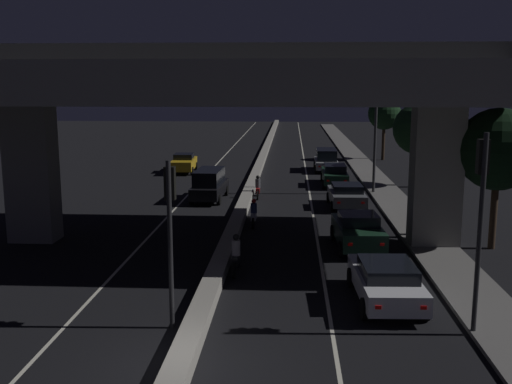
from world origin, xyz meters
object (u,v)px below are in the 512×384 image
object	(u,v)px
traffic_light_left_of_median	(170,215)
traffic_light_right_of_median	(481,200)
street_lamp	(370,121)
car_white_lead	(386,281)
car_dark_green_fourth	(335,174)
pedestrian_on_sidewalk	(426,218)
car_dark_green_second	(358,230)
car_black_lead_oncoming	(209,184)
motorcycle_black_filtering_near	(236,257)
motorcycle_white_filtering_mid	(254,214)
motorcycle_red_filtering_far	(258,188)
car_silver_fifth	(326,159)
car_grey_third	(347,195)
car_taxi_yellow_second_oncoming	(184,163)

from	to	relation	value
traffic_light_left_of_median	traffic_light_right_of_median	xyz separation A→B (m)	(8.64, -0.01, 0.53)
street_lamp	car_white_lead	bearing A→B (deg)	-95.51
traffic_light_right_of_median	street_lamp	bearing A→B (deg)	90.52
car_dark_green_fourth	pedestrian_on_sidewalk	distance (m)	14.76
car_dark_green_second	pedestrian_on_sidewalk	bearing A→B (deg)	-60.65
car_white_lead	pedestrian_on_sidewalk	size ratio (longest dim) A/B	2.93
car_black_lead_oncoming	motorcycle_black_filtering_near	xyz separation A→B (m)	(2.95, -14.28, -0.36)
car_white_lead	motorcycle_white_filtering_mid	xyz separation A→B (m)	(-4.95, 10.57, -0.17)
traffic_light_left_of_median	motorcycle_white_filtering_mid	bearing A→B (deg)	83.01
street_lamp	car_dark_green_second	distance (m)	13.96
motorcycle_red_filtering_far	traffic_light_right_of_median	bearing A→B (deg)	-162.01
car_black_lead_oncoming	traffic_light_left_of_median	bearing A→B (deg)	6.85
street_lamp	car_silver_fifth	xyz separation A→B (m)	(-2.13, 10.43, -3.78)
street_lamp	pedestrian_on_sidewalk	distance (m)	11.81
car_grey_third	car_black_lead_oncoming	distance (m)	8.39
car_black_lead_oncoming	motorcycle_red_filtering_far	bearing A→B (deg)	108.65
car_dark_green_fourth	motorcycle_red_filtering_far	xyz separation A→B (m)	(-5.13, -5.07, -0.17)
traffic_light_left_of_median	car_dark_green_fourth	world-z (taller)	traffic_light_left_of_median
traffic_light_right_of_median	car_silver_fifth	bearing A→B (deg)	94.10
traffic_light_right_of_median	car_taxi_yellow_second_oncoming	bearing A→B (deg)	114.10
car_dark_green_second	car_black_lead_oncoming	size ratio (longest dim) A/B	0.92
car_white_lead	motorcycle_white_filtering_mid	size ratio (longest dim) A/B	2.38
traffic_light_left_of_median	car_grey_third	size ratio (longest dim) A/B	1.18
street_lamp	car_dark_green_fourth	world-z (taller)	street_lamp
car_dark_green_fourth	motorcycle_white_filtering_mid	distance (m)	13.43
street_lamp	car_dark_green_fourth	distance (m)	5.50
traffic_light_left_of_median	car_silver_fifth	distance (m)	33.22
car_grey_third	motorcycle_red_filtering_far	xyz separation A→B (m)	(-5.28, 2.56, -0.12)
street_lamp	motorcycle_black_filtering_near	bearing A→B (deg)	-112.63
traffic_light_right_of_median	motorcycle_red_filtering_far	distance (m)	21.84
motorcycle_black_filtering_near	motorcycle_red_filtering_far	bearing A→B (deg)	1.54
traffic_light_left_of_median	car_black_lead_oncoming	bearing A→B (deg)	94.58
motorcycle_black_filtering_near	motorcycle_white_filtering_mid	xyz separation A→B (m)	(0.19, 7.71, -0.05)
traffic_light_right_of_median	car_black_lead_oncoming	world-z (taller)	traffic_light_right_of_median
car_dark_green_second	motorcycle_red_filtering_far	bearing A→B (deg)	20.57
street_lamp	car_silver_fifth	size ratio (longest dim) A/B	1.77
car_dark_green_second	motorcycle_black_filtering_near	world-z (taller)	car_dark_green_second
motorcycle_black_filtering_near	car_grey_third	bearing A→B (deg)	-21.23
traffic_light_right_of_median	motorcycle_black_filtering_near	world-z (taller)	traffic_light_right_of_median
car_black_lead_oncoming	motorcycle_white_filtering_mid	size ratio (longest dim) A/B	2.46
car_silver_fifth	motorcycle_black_filtering_near	bearing A→B (deg)	170.12
car_taxi_yellow_second_oncoming	traffic_light_left_of_median	bearing A→B (deg)	6.90
car_silver_fifth	traffic_light_right_of_median	bearing A→B (deg)	-175.58
traffic_light_right_of_median	car_taxi_yellow_second_oncoming	size ratio (longest dim) A/B	1.32
car_white_lead	car_dark_green_second	xyz separation A→B (m)	(-0.20, 6.54, 0.05)
motorcycle_red_filtering_far	car_dark_green_fourth	bearing A→B (deg)	-47.01
car_dark_green_second	pedestrian_on_sidewalk	size ratio (longest dim) A/B	2.80
car_silver_fifth	car_taxi_yellow_second_oncoming	world-z (taller)	car_silver_fifth
car_dark_green_fourth	motorcycle_red_filtering_far	distance (m)	7.21
motorcycle_black_filtering_near	motorcycle_red_filtering_far	distance (m)	15.14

